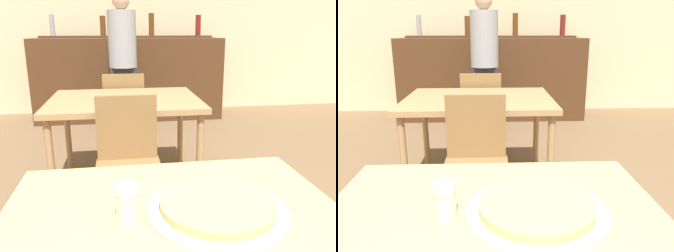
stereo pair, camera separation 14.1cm
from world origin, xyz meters
The scene contains 10 objects.
wall_back centered at (0.00, 4.40, 1.40)m, with size 8.00×0.05×2.80m.
dining_table_near centered at (0.00, 0.00, 0.65)m, with size 0.98×0.76×0.74m.
dining_table_far centered at (-0.11, 1.72, 0.66)m, with size 1.14×0.89×0.73m.
bar_counter centered at (0.00, 3.90, 0.57)m, with size 2.60×0.56×1.13m.
bar_back_shelf centered at (0.03, 4.04, 1.19)m, with size 2.39×0.24×0.33m.
chair_far_side_front centered at (-0.11, 1.10, 0.49)m, with size 0.40×0.40×0.85m.
chair_far_side_back centered at (-0.11, 2.33, 0.49)m, with size 0.40×0.40×0.85m.
pizza_tray centered at (0.12, 0.01, 0.75)m, with size 0.40×0.40×0.04m.
cheese_shaker centered at (-0.13, 0.00, 0.79)m, with size 0.06×0.06×0.10m.
person_standing centered at (-0.09, 3.32, 0.91)m, with size 0.34×0.34×1.67m.
Camera 1 is at (-0.14, -0.79, 1.23)m, focal length 35.00 mm.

